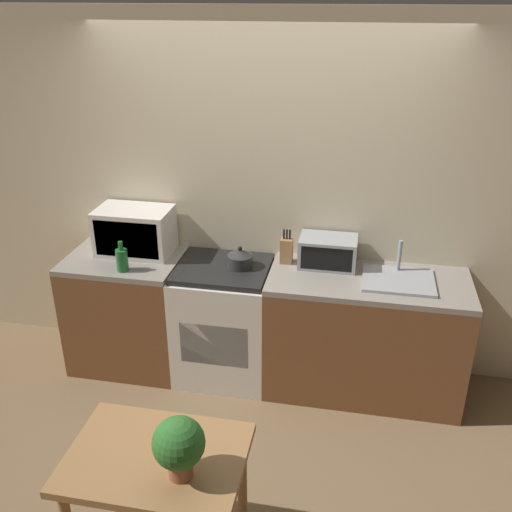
# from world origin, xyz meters

# --- Properties ---
(ground_plane) EXTENTS (16.00, 16.00, 0.00)m
(ground_plane) POSITION_xyz_m (0.00, 0.00, 0.00)
(ground_plane) COLOR brown
(wall_back) EXTENTS (10.00, 0.06, 2.60)m
(wall_back) POSITION_xyz_m (0.00, 1.05, 1.30)
(wall_back) COLOR beige
(wall_back) RESTS_ON ground_plane
(counter_left_run) EXTENTS (0.83, 0.62, 0.90)m
(counter_left_run) POSITION_xyz_m (-1.03, 0.71, 0.45)
(counter_left_run) COLOR brown
(counter_left_run) RESTS_ON ground_plane
(counter_right_run) EXTENTS (1.37, 0.62, 0.90)m
(counter_right_run) POSITION_xyz_m (0.76, 0.71, 0.45)
(counter_right_run) COLOR brown
(counter_right_run) RESTS_ON ground_plane
(stove_range) EXTENTS (0.68, 0.62, 0.90)m
(stove_range) POSITION_xyz_m (-0.27, 0.71, 0.45)
(stove_range) COLOR silver
(stove_range) RESTS_ON ground_plane
(kettle) EXTENTS (0.18, 0.18, 0.16)m
(kettle) POSITION_xyz_m (-0.15, 0.73, 0.97)
(kettle) COLOR #2D2D2D
(kettle) RESTS_ON stove_range
(microwave) EXTENTS (0.54, 0.34, 0.34)m
(microwave) POSITION_xyz_m (-0.96, 0.83, 1.07)
(microwave) COLOR silver
(microwave) RESTS_ON counter_left_run
(bottle) EXTENTS (0.08, 0.08, 0.22)m
(bottle) POSITION_xyz_m (-0.94, 0.52, 0.98)
(bottle) COLOR #1E662D
(bottle) RESTS_ON counter_left_run
(knife_block) EXTENTS (0.09, 0.08, 0.25)m
(knife_block) POSITION_xyz_m (0.16, 0.87, 1.00)
(knife_block) COLOR #9E7042
(knife_block) RESTS_ON counter_right_run
(toaster_oven) EXTENTS (0.40, 0.26, 0.21)m
(toaster_oven) POSITION_xyz_m (0.46, 0.87, 1.01)
(toaster_oven) COLOR #999BA0
(toaster_oven) RESTS_ON counter_right_run
(sink_basin) EXTENTS (0.48, 0.40, 0.24)m
(sink_basin) POSITION_xyz_m (0.95, 0.72, 0.92)
(sink_basin) COLOR #999BA0
(sink_basin) RESTS_ON counter_right_run
(dining_table) EXTENTS (0.83, 0.60, 0.74)m
(dining_table) POSITION_xyz_m (-0.18, -0.95, 0.62)
(dining_table) COLOR #9E7042
(dining_table) RESTS_ON ground_plane
(potted_plant) EXTENTS (0.23, 0.23, 0.30)m
(potted_plant) POSITION_xyz_m (-0.03, -1.04, 0.92)
(potted_plant) COLOR #9E5B3D
(potted_plant) RESTS_ON dining_table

